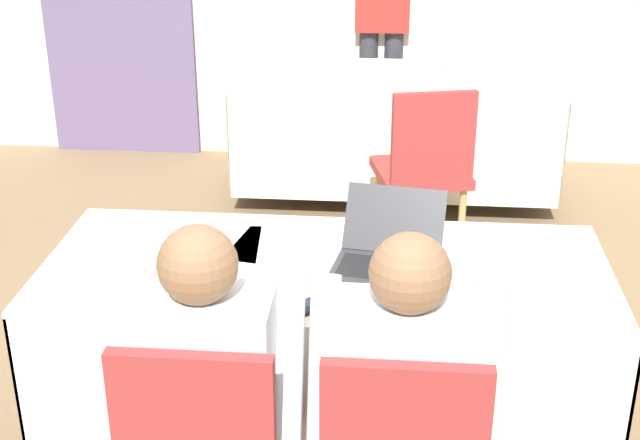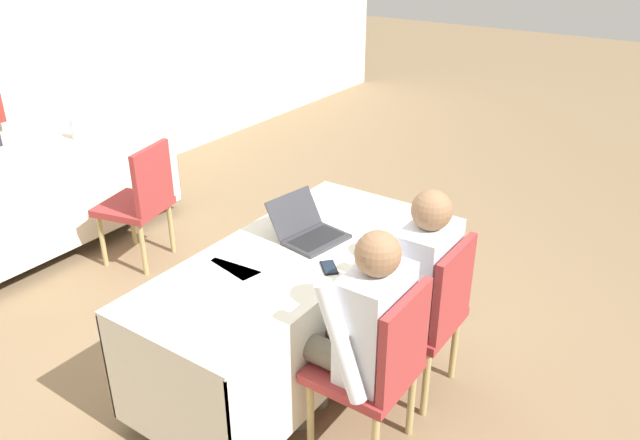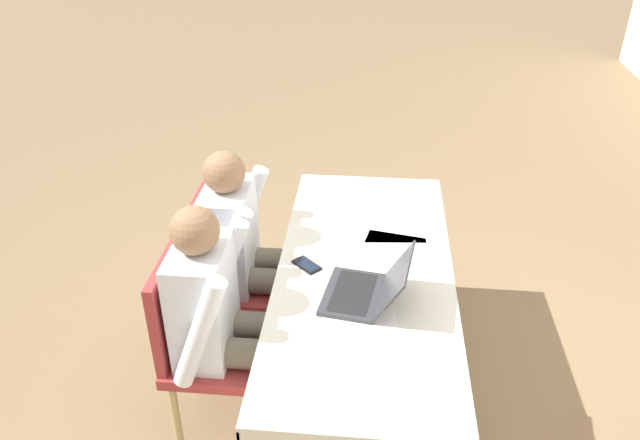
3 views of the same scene
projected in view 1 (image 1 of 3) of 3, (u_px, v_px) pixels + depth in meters
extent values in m
cube|color=silver|center=(325.00, 268.00, 2.88)|extent=(1.83, 0.78, 0.02)
cube|color=silver|center=(315.00, 420.00, 2.66)|extent=(1.83, 0.01, 0.61)
cube|color=silver|center=(334.00, 296.00, 3.36)|extent=(1.83, 0.01, 0.61)
cube|color=silver|center=(63.00, 338.00, 3.08)|extent=(0.01, 0.78, 0.61)
cube|color=silver|center=(601.00, 364.00, 2.94)|extent=(0.01, 0.78, 0.61)
cylinder|color=#333333|center=(325.00, 437.00, 3.15)|extent=(0.06, 0.06, 0.11)
cube|color=silver|center=(397.00, 77.00, 5.07)|extent=(1.83, 0.78, 0.02)
cube|color=silver|center=(394.00, 151.00, 4.84)|extent=(1.83, 0.01, 0.61)
cube|color=silver|center=(395.00, 110.00, 5.54)|extent=(1.83, 0.01, 0.61)
cube|color=silver|center=(240.00, 125.00, 5.27)|extent=(0.01, 0.78, 0.61)
cube|color=silver|center=(553.00, 134.00, 5.12)|extent=(0.01, 0.78, 0.61)
cylinder|color=#333333|center=(393.00, 187.00, 5.34)|extent=(0.06, 0.06, 0.11)
cube|color=#333338|center=(384.00, 272.00, 2.82)|extent=(0.36, 0.28, 0.02)
cube|color=black|center=(384.00, 269.00, 2.81)|extent=(0.31, 0.20, 0.00)
cube|color=#333338|center=(394.00, 220.00, 2.92)|extent=(0.34, 0.17, 0.20)
cube|color=black|center=(394.00, 220.00, 2.92)|extent=(0.31, 0.14, 0.17)
cube|color=black|center=(315.00, 304.00, 2.64)|extent=(0.14, 0.14, 0.01)
cube|color=#192333|center=(315.00, 302.00, 2.64)|extent=(0.13, 0.13, 0.00)
cube|color=white|center=(228.00, 244.00, 3.02)|extent=(0.23, 0.31, 0.00)
cube|color=white|center=(434.00, 271.00, 2.84)|extent=(0.25, 0.33, 0.00)
cube|color=white|center=(266.00, 245.00, 3.02)|extent=(0.27, 0.33, 0.00)
cylinder|color=#B7B7C1|center=(453.00, 60.00, 5.07)|extent=(0.07, 0.07, 0.16)
cone|color=#B7B7C1|center=(454.00, 41.00, 5.02)|extent=(0.06, 0.06, 0.06)
cylinder|color=silver|center=(455.00, 35.00, 5.01)|extent=(0.03, 0.03, 0.01)
cube|color=#9E3333|center=(193.00, 433.00, 2.17)|extent=(0.40, 0.04, 0.45)
cylinder|color=tan|center=(442.00, 199.00, 4.78)|extent=(0.04, 0.04, 0.41)
cylinder|color=tan|center=(378.00, 203.00, 4.73)|extent=(0.04, 0.04, 0.41)
cylinder|color=tan|center=(461.00, 226.00, 4.46)|extent=(0.04, 0.04, 0.41)
cylinder|color=tan|center=(393.00, 230.00, 4.41)|extent=(0.04, 0.04, 0.41)
cube|color=#9E3333|center=(421.00, 173.00, 4.50)|extent=(0.53, 0.53, 0.05)
cube|color=#9E3333|center=(433.00, 138.00, 4.22)|extent=(0.40, 0.13, 0.45)
cylinder|color=#665B4C|center=(253.00, 408.00, 2.53)|extent=(0.13, 0.42, 0.13)
cylinder|color=#665B4C|center=(191.00, 405.00, 2.55)|extent=(0.13, 0.42, 0.13)
cube|color=silver|center=(205.00, 386.00, 2.30)|extent=(0.36, 0.22, 0.52)
cylinder|color=silver|center=(288.00, 379.00, 2.31)|extent=(0.08, 0.26, 0.54)
cylinder|color=silver|center=(130.00, 371.00, 2.35)|extent=(0.08, 0.26, 0.54)
sphere|color=#8C6647|center=(198.00, 265.00, 2.15)|extent=(0.20, 0.20, 0.20)
cylinder|color=#665B4C|center=(434.00, 418.00, 2.49)|extent=(0.13, 0.42, 0.13)
cylinder|color=#665B4C|center=(370.00, 415.00, 2.51)|extent=(0.13, 0.42, 0.13)
cube|color=silver|center=(404.00, 396.00, 2.26)|extent=(0.36, 0.22, 0.52)
cylinder|color=silver|center=(487.00, 389.00, 2.27)|extent=(0.08, 0.26, 0.54)
cylinder|color=silver|center=(323.00, 380.00, 2.31)|extent=(0.08, 0.26, 0.54)
sphere|color=#8C6647|center=(410.00, 273.00, 2.11)|extent=(0.20, 0.20, 0.20)
cylinder|color=#33333D|center=(368.00, 95.00, 5.83)|extent=(0.12, 0.12, 0.85)
cylinder|color=#33333D|center=(392.00, 95.00, 5.82)|extent=(0.12, 0.12, 0.85)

